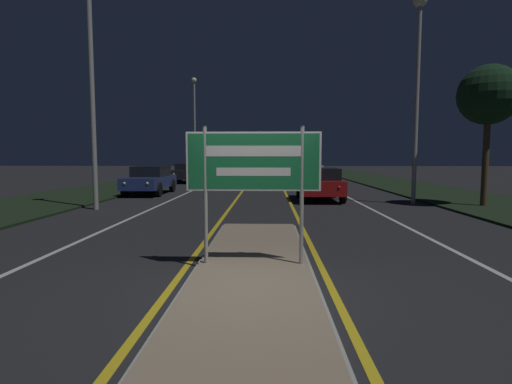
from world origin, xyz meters
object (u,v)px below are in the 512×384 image
highway_sign (253,167)px  streetlight_left_far (195,117)px  streetlight_left_near (91,59)px  streetlight_right_near (418,62)px  car_approaching_1 (188,172)px  car_receding_0 (320,183)px  car_receding_1 (302,174)px  car_approaching_0 (150,179)px  car_receding_3 (314,167)px  car_receding_2 (291,169)px

highway_sign → streetlight_left_far: (-6.38, 29.23, 3.71)m
streetlight_left_near → streetlight_left_far: (-0.14, 21.41, -0.03)m
streetlight_right_near → car_approaching_1: size_ratio=1.92×
car_receding_0 → car_receding_1: bearing=89.8°
car_approaching_0 → car_receding_3: bearing=66.3°
car_receding_3 → car_approaching_0: bearing=-113.7°
streetlight_left_near → highway_sign: bearing=-51.4°
streetlight_left_near → car_receding_2: (8.66, 23.15, -4.76)m
streetlight_left_near → car_receding_2: size_ratio=1.94×
car_receding_0 → car_receding_3: 29.85m
streetlight_left_near → streetlight_left_far: size_ratio=0.94×
streetlight_left_near → streetlight_right_near: streetlight_right_near is taller
car_approaching_0 → car_approaching_1: (0.10, 9.62, -0.01)m
car_receding_1 → car_receding_3: size_ratio=0.96×
car_approaching_1 → car_receding_1: bearing=-18.4°
car_receding_2 → streetlight_left_near: bearing=-110.5°
car_receding_3 → car_approaching_1: bearing=-124.1°
car_receding_1 → car_receding_2: size_ratio=0.98×
streetlight_left_far → car_receding_1: bearing=-42.7°
highway_sign → car_receding_3: (5.75, 41.00, -1.03)m
car_receding_2 → car_approaching_0: size_ratio=0.95×
highway_sign → car_receding_0: 11.66m
streetlight_left_far → car_approaching_1: 7.26m
car_receding_0 → car_receding_1: (0.04, 9.58, 0.00)m
car_approaching_0 → car_approaching_1: bearing=89.4°
car_receding_0 → car_approaching_0: (-8.65, 2.82, 0.01)m
car_receding_0 → car_receding_3: size_ratio=0.90×
car_approaching_0 → streetlight_left_near: bearing=-91.9°
streetlight_left_near → streetlight_left_far: 21.41m
highway_sign → car_receding_1: highway_sign is taller
streetlight_left_far → car_approaching_0: (0.35, -15.09, -4.73)m
streetlight_left_near → car_approaching_1: bearing=88.9°
streetlight_left_far → car_receding_2: 10.13m
highway_sign → car_receding_1: (2.66, 20.89, -1.04)m
car_receding_3 → car_approaching_1: car_receding_3 is taller
streetlight_left_near → car_approaching_0: (0.21, 6.31, -4.77)m
car_approaching_1 → car_approaching_0: bearing=-90.6°
streetlight_left_near → streetlight_left_far: bearing=90.4°
highway_sign → car_receding_2: (2.42, 30.97, -1.02)m
car_receding_1 → car_approaching_1: bearing=161.6°
car_receding_3 → car_approaching_0: car_approaching_0 is taller
highway_sign → car_approaching_1: size_ratio=0.54×
car_receding_2 → car_approaching_0: bearing=-116.6°
streetlight_right_near → car_receding_2: size_ratio=1.95×
car_receding_1 → car_receding_2: car_receding_2 is taller
car_receding_0 → car_receding_1: car_receding_1 is taller
car_receding_0 → car_approaching_0: 9.10m
streetlight_left_near → car_receding_0: bearing=21.5°
streetlight_left_far → car_receding_2: size_ratio=2.06×
car_receding_2 → car_receding_0: bearing=-89.4°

